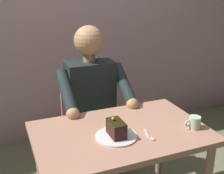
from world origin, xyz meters
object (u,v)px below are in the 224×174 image
(seated_person, at_px, (94,106))
(cake_slice, at_px, (116,128))
(dessert_spoon, at_px, (150,136))
(coffee_cup, at_px, (194,122))
(dining_table, at_px, (121,144))
(chair, at_px, (87,117))

(seated_person, xyz_separation_m, cake_slice, (0.06, 0.58, 0.10))
(cake_slice, height_order, dessert_spoon, cake_slice)
(dessert_spoon, bearing_deg, cake_slice, -21.48)
(seated_person, xyz_separation_m, coffee_cup, (-0.43, 0.66, 0.09))
(coffee_cup, bearing_deg, cake_slice, -9.70)
(dining_table, distance_m, dessert_spoon, 0.21)
(dining_table, height_order, cake_slice, cake_slice)
(chair, bearing_deg, seated_person, 90.00)
(dining_table, relative_size, seated_person, 0.82)
(chair, bearing_deg, cake_slice, 85.67)
(cake_slice, relative_size, dessert_spoon, 0.97)
(chair, xyz_separation_m, dessert_spoon, (-0.13, 0.82, 0.22))
(dessert_spoon, bearing_deg, dining_table, -46.83)
(dining_table, distance_m, cake_slice, 0.17)
(dessert_spoon, bearing_deg, coffee_cup, 177.89)
(cake_slice, bearing_deg, seated_person, -95.61)
(coffee_cup, bearing_deg, dessert_spoon, -2.11)
(dining_table, height_order, coffee_cup, coffee_cup)
(chair, height_order, dessert_spoon, chair)
(chair, xyz_separation_m, cake_slice, (0.06, 0.75, 0.27))
(seated_person, height_order, cake_slice, seated_person)
(chair, relative_size, dessert_spoon, 6.44)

